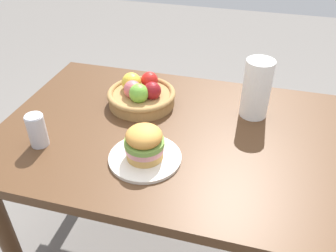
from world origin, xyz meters
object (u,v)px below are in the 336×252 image
object	(u,v)px
plate	(145,158)
paper_towel_roll	(257,89)
sandwich	(144,143)
soda_can	(37,130)
fruit_basket	(141,94)

from	to	relation	value
plate	paper_towel_roll	xyz separation A→B (m)	(0.34, 0.38, 0.11)
sandwich	paper_towel_roll	bearing A→B (deg)	48.52
sandwich	plate	bearing A→B (deg)	180.00
soda_can	paper_towel_roll	size ratio (longest dim) A/B	0.53
plate	paper_towel_roll	bearing A→B (deg)	48.52
plate	sandwich	distance (m)	0.07
sandwich	fruit_basket	bearing A→B (deg)	110.61
plate	soda_can	distance (m)	0.40
fruit_basket	soda_can	bearing A→B (deg)	-126.33
plate	fruit_basket	distance (m)	0.37
sandwich	soda_can	bearing A→B (deg)	-176.86
sandwich	paper_towel_roll	distance (m)	0.51
plate	sandwich	bearing A→B (deg)	0.00
soda_can	fruit_basket	bearing A→B (deg)	53.67
plate	fruit_basket	bearing A→B (deg)	110.61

